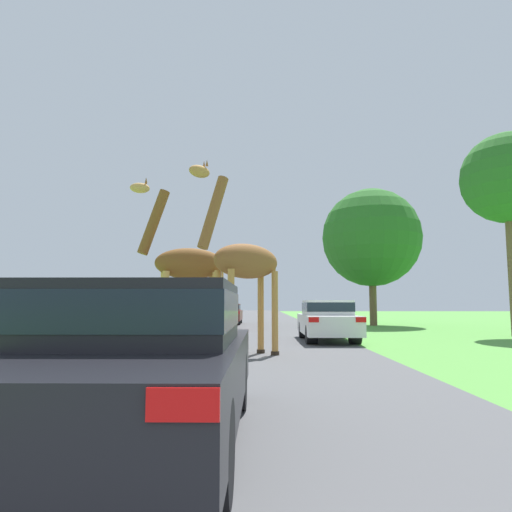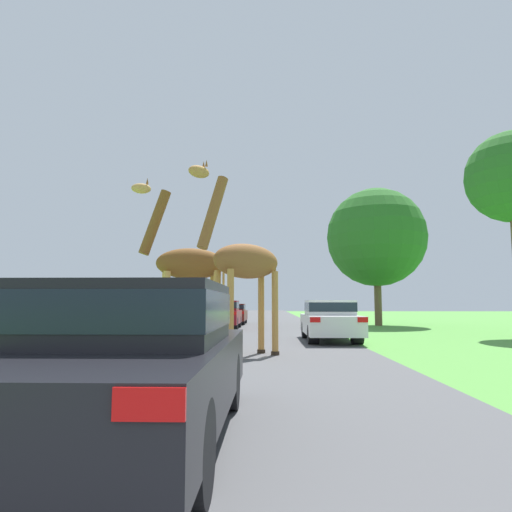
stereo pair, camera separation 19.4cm
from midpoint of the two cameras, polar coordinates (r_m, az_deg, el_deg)
road at (r=29.44m, az=-0.26°, el=-8.50°), size 6.86×120.00×0.00m
giraffe_near_road at (r=11.50m, az=-2.12°, el=-0.95°), size 2.38×2.06×4.76m
giraffe_companion at (r=13.48m, az=-9.21°, el=-1.48°), size 2.80×1.27×4.93m
car_lead_maroon at (r=4.60m, az=-15.19°, el=-12.03°), size 1.89×4.51×1.49m
car_queue_right at (r=23.96m, az=-5.05°, el=-7.21°), size 1.87×4.26×1.45m
car_queue_left at (r=16.36m, az=8.53°, el=-7.82°), size 1.75×4.44×1.41m
car_far_ahead at (r=29.46m, az=-3.78°, el=-7.14°), size 1.77×4.29×1.29m
tree_left_edge at (r=21.65m, az=28.77°, el=8.40°), size 3.75×3.75×8.34m
tree_centre_back at (r=28.61m, az=14.04°, el=2.23°), size 5.95×5.95×8.28m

